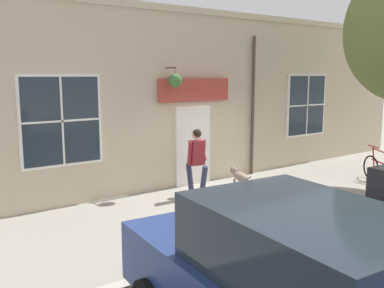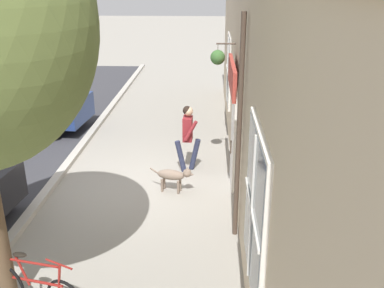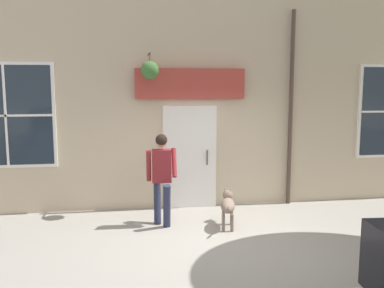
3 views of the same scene
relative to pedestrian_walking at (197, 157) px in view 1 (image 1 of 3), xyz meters
The scene contains 5 objects.
ground_plane 1.74m from the pedestrian_walking, 39.90° to the left, with size 90.00×90.00×0.00m, color gray.
storefront_facade 2.04m from the pedestrian_walking, 143.66° to the left, with size 0.95×18.00×4.65m.
pedestrian_walking is the anchor object (origin of this frame).
dog_on_leash 1.33m from the pedestrian_walking, 77.21° to the left, with size 1.03×0.39×0.62m.
leaning_bicycle 5.33m from the pedestrian_walking, 68.67° to the left, with size 1.64×0.66×0.99m.
Camera 1 is at (6.99, -6.88, 2.96)m, focal length 40.00 mm.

